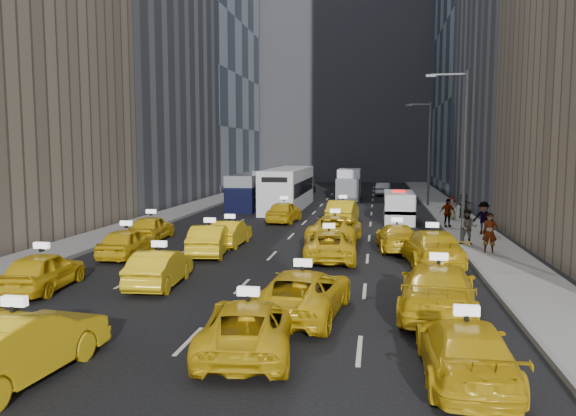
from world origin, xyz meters
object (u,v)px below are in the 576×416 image
pedestrian_0 (490,233)px  city_bus (288,189)px  taxi_2 (249,326)px  nypd_van (399,208)px  taxi_3 (465,350)px  double_decker (252,191)px  taxi_1 (17,345)px  box_truck (349,184)px

pedestrian_0 → city_bus: bearing=131.4°
taxi_2 → nypd_van: size_ratio=0.89×
taxi_2 → city_bus: 33.61m
taxi_2 → taxi_3: 5.19m
taxi_2 → city_bus: size_ratio=0.36×
taxi_3 → double_decker: bearing=-70.3°
taxi_1 → pedestrian_0: bearing=-121.7°
box_truck → pedestrian_0: box_truck is taller
pedestrian_0 → taxi_3: bearing=-94.6°
taxi_2 → box_truck: size_ratio=0.73×
city_bus → pedestrian_0: city_bus is taller
taxi_3 → city_bus: size_ratio=0.35×
nypd_van → double_decker: bearing=153.7°
taxi_2 → box_truck: 43.21m
taxi_1 → double_decker: size_ratio=0.47×
taxi_3 → nypd_van: 26.85m
taxi_1 → city_bus: 35.83m
taxi_3 → box_truck: (-4.74, 44.14, 0.78)m
double_decker → pedestrian_0: double_decker is taller
taxi_3 → city_bus: bearing=-75.0°
taxi_3 → nypd_van: size_ratio=0.87×
taxi_1 → taxi_2: (4.64, 2.50, -0.12)m
taxi_3 → pedestrian_0: 15.46m
double_decker → city_bus: 3.27m
nypd_van → box_truck: 17.83m
taxi_1 → box_truck: size_ratio=0.73×
nypd_van → double_decker: double_decker is taller
taxi_3 → city_bus: (-9.35, 34.27, 1.01)m
taxi_2 → box_truck: box_truck is taller
city_bus → double_decker: bearing=175.8°
taxi_2 → taxi_3: taxi_3 is taller
taxi_2 → taxi_3: size_ratio=1.02×
nypd_van → taxi_3: bearing=-82.7°
taxi_2 → pedestrian_0: (8.46, 14.14, 0.43)m
taxi_1 → taxi_3: taxi_1 is taller
taxi_3 → pedestrian_0: bearing=-102.8°
double_decker → taxi_2: bearing=-71.4°
taxi_2 → nypd_van: nypd_van is taller
taxi_1 → box_truck: (5.00, 45.70, 0.68)m
taxi_1 → box_truck: box_truck is taller
city_bus → pedestrian_0: size_ratio=7.00×
box_truck → double_decker: bearing=-129.0°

